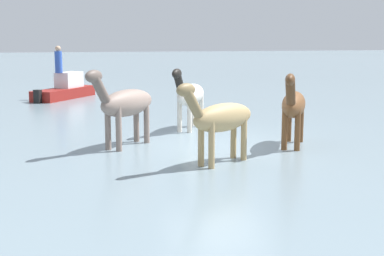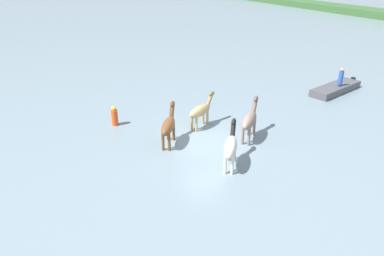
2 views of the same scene
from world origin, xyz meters
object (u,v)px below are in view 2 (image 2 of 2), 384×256
object	(u,v)px
horse_gray_outer	(169,125)
boat_dinghy_port	(336,89)
buoy_channel_marker	(115,117)
horse_dark_mare	(231,146)
horse_dun_straggler	(201,111)
horse_mid_herd	(250,120)
person_spotter_bow	(341,77)

from	to	relation	value
horse_gray_outer	boat_dinghy_port	size ratio (longest dim) A/B	0.45
buoy_channel_marker	horse_dark_mare	bearing A→B (deg)	29.19
horse_dun_straggler	horse_gray_outer	size ratio (longest dim) A/B	0.97
horse_mid_herd	boat_dinghy_port	distance (m)	10.44
horse_mid_herd	boat_dinghy_port	size ratio (longest dim) A/B	0.42
boat_dinghy_port	buoy_channel_marker	bearing A→B (deg)	-18.69
buoy_channel_marker	horse_gray_outer	bearing A→B (deg)	29.57
buoy_channel_marker	boat_dinghy_port	bearing A→B (deg)	87.12
horse_dun_straggler	horse_dark_mare	size ratio (longest dim) A/B	1.01
person_spotter_bow	horse_dark_mare	bearing A→B (deg)	-65.25
horse_gray_outer	boat_dinghy_port	distance (m)	13.91
person_spotter_bow	buoy_channel_marker	world-z (taller)	person_spotter_bow
horse_mid_herd	person_spotter_bow	distance (m)	10.37
boat_dinghy_port	horse_dark_mare	bearing A→B (deg)	9.86
horse_dun_straggler	person_spotter_bow	xyz separation A→B (m)	(-1.21, 11.35, 0.16)
horse_dark_mare	horse_dun_straggler	bearing A→B (deg)	27.20
boat_dinghy_port	buoy_channel_marker	size ratio (longest dim) A/B	4.32
horse_dark_mare	horse_mid_herd	bearing A→B (deg)	-13.37
horse_dark_mare	horse_gray_outer	xyz separation A→B (m)	(-3.11, -1.71, 0.01)
horse_dark_mare	buoy_channel_marker	world-z (taller)	horse_dark_mare
horse_dun_straggler	horse_dark_mare	distance (m)	4.36
horse_dark_mare	person_spotter_bow	size ratio (longest dim) A/B	1.80
horse_mid_herd	buoy_channel_marker	world-z (taller)	horse_mid_herd
boat_dinghy_port	horse_mid_herd	bearing A→B (deg)	5.48
horse_dun_straggler	buoy_channel_marker	size ratio (longest dim) A/B	1.89
horse_dun_straggler	horse_gray_outer	xyz separation A→B (m)	(1.20, -2.33, 0.05)
horse_gray_outer	person_spotter_bow	size ratio (longest dim) A/B	1.86
horse_dark_mare	horse_gray_outer	distance (m)	3.55
horse_dun_straggler	horse_mid_herd	bearing A→B (deg)	-85.41
horse_dark_mare	horse_gray_outer	bearing A→B (deg)	64.19
horse_dun_straggler	horse_dark_mare	xyz separation A→B (m)	(4.31, -0.62, 0.04)
horse_dun_straggler	buoy_channel_marker	bearing A→B (deg)	122.99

